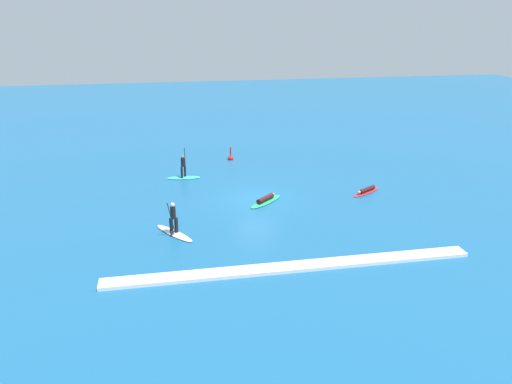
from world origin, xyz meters
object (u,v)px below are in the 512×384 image
Objects in this scene: surfer_on_white_board at (174,227)px; marker_buoy at (231,158)px; surfer_on_green_board at (266,200)px; surfer_on_teal_board at (184,172)px; surfer_on_red_board at (366,191)px.

surfer_on_white_board is 2.44× the size of marker_buoy.
surfer_on_teal_board is at bearing 87.45° from surfer_on_green_board.
surfer_on_teal_board is (-5.05, 6.04, 0.34)m from surfer_on_green_board.
surfer_on_green_board is at bearing -45.23° from surfer_on_teal_board.
surfer_on_white_board is at bearing -90.92° from surfer_on_teal_board.
surfer_on_teal_board reaches higher than surfer_on_green_board.
surfer_on_green_board is at bearing -84.88° from marker_buoy.
surfer_on_teal_board is (1.00, 9.93, 0.03)m from surfer_on_white_board.
surfer_on_white_board is at bearing -110.00° from marker_buoy.
surfer_on_white_board reaches higher than surfer_on_green_board.
marker_buoy is at bearing 125.13° from surfer_on_white_board.
surfer_on_teal_board is 2.12× the size of marker_buoy.
surfer_on_white_board is (-6.06, -3.89, 0.30)m from surfer_on_green_board.
surfer_on_green_board is 0.94× the size of surfer_on_white_board.
surfer_on_white_board is 13.97m from surfer_on_red_board.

